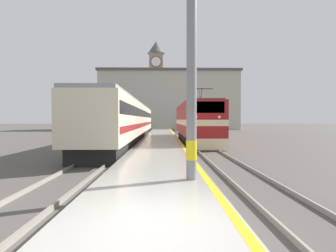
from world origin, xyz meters
The scene contains 9 objects.
ground_plane centered at (0.00, 30.00, 0.00)m, with size 200.00×200.00×0.00m, color #514C47.
platform centered at (0.00, 25.00, 0.20)m, with size 3.51×140.00×0.41m.
rail_track_near centered at (3.34, 25.00, 0.03)m, with size 2.84×140.00×0.16m.
rail_track_far centered at (-3.14, 25.00, 0.03)m, with size 2.84×140.00×0.16m.
locomotive_train centered at (3.34, 20.16, 1.94)m, with size 2.92×14.17×4.77m.
passenger_train centered at (-3.14, 21.82, 2.06)m, with size 2.92×30.23×3.82m.
catenary_mast centered at (1.19, 3.14, 4.44)m, with size 2.52×0.33×8.25m.
clock_tower centered at (-1.50, 61.22, 11.56)m, with size 4.21×4.21×21.73m.
station_building centered at (1.56, 53.37, 6.51)m, with size 30.59×7.40×12.97m.
Camera 1 is at (0.28, -4.78, 2.23)m, focal length 28.00 mm.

